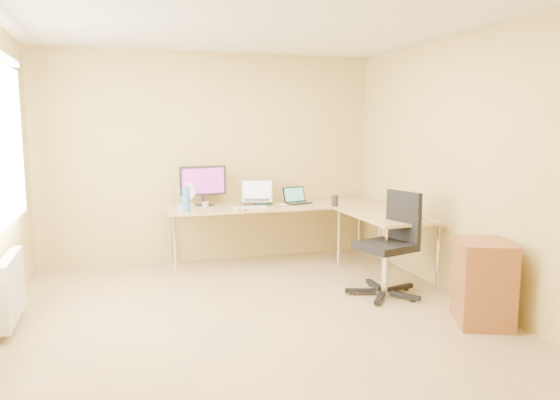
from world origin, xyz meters
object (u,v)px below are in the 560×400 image
object	(u,v)px
desk_return	(385,246)
water_bottle	(186,199)
laptop_return	(410,209)
cabinet	(483,283)
monitor	(203,186)
keyboard	(250,207)
laptop_black	(298,195)
desk_fan	(187,195)
desk_main	(276,234)
mug	(205,205)
laptop_center	(257,191)
office_chair	(385,247)

from	to	relation	value
desk_return	water_bottle	bearing A→B (deg)	159.66
laptop_return	water_bottle	bearing A→B (deg)	70.88
cabinet	monitor	bearing A→B (deg)	149.14
keyboard	laptop_return	size ratio (longest dim) A/B	1.35
laptop_black	desk_fan	bearing A→B (deg)	154.32
laptop_black	water_bottle	bearing A→B (deg)	171.36
cabinet	desk_return	bearing A→B (deg)	118.48
desk_main	keyboard	world-z (taller)	keyboard
desk_main	cabinet	xyz separation A→B (m)	(1.13, -2.51, -0.01)
desk_return	keyboard	xyz separation A→B (m)	(-1.34, 0.85, 0.37)
monitor	mug	size ratio (longest dim) A/B	6.69
water_bottle	desk_fan	world-z (taller)	water_bottle
laptop_center	keyboard	xyz separation A→B (m)	(-0.15, -0.24, -0.16)
desk_return	office_chair	bearing A→B (deg)	-117.56
laptop_return	office_chair	distance (m)	0.58
desk_main	mug	xyz separation A→B (m)	(-0.88, -0.05, 0.41)
keyboard	mug	xyz separation A→B (m)	(-0.52, 0.10, 0.03)
monitor	laptop_center	size ratio (longest dim) A/B	1.53
monitor	laptop_return	bearing A→B (deg)	-45.47
mug	desk_fan	world-z (taller)	desk_fan
desk_main	laptop_center	bearing A→B (deg)	157.74
cabinet	desk_main	bearing A→B (deg)	136.94
mug	cabinet	size ratio (longest dim) A/B	0.12
laptop_center	office_chair	distance (m)	1.93
laptop_center	desk_main	bearing A→B (deg)	-7.09
desk_main	mug	size ratio (longest dim) A/B	30.83
laptop_center	desk_fan	world-z (taller)	laptop_center
office_chair	cabinet	distance (m)	1.05
laptop_black	laptop_return	size ratio (longest dim) A/B	1.09
mug	office_chair	world-z (taller)	office_chair
desk_main	water_bottle	xyz separation A→B (m)	(-1.13, -0.22, 0.51)
laptop_center	office_chair	size ratio (longest dim) A/B	0.35
office_chair	keyboard	bearing A→B (deg)	110.14
water_bottle	desk_fan	size ratio (longest dim) A/B	1.07
mug	laptop_return	distance (m)	2.35
desk_return	laptop_return	bearing A→B (deg)	-71.16
mug	laptop_return	bearing A→B (deg)	-32.92
monitor	laptop_center	bearing A→B (deg)	-17.10
monitor	keyboard	xyz separation A→B (m)	(0.50, -0.35, -0.24)
laptop_black	cabinet	world-z (taller)	laptop_black
water_bottle	laptop_return	world-z (taller)	water_bottle
keyboard	mug	world-z (taller)	mug
laptop_black	office_chair	xyz separation A→B (m)	(0.38, -1.62, -0.33)
monitor	laptop_return	distance (m)	2.49
monitor	cabinet	xyz separation A→B (m)	(1.99, -2.71, -0.62)
desk_return	mug	xyz separation A→B (m)	(-1.86, 0.95, 0.41)
laptop_black	water_bottle	size ratio (longest dim) A/B	1.13
desk_fan	office_chair	bearing A→B (deg)	-23.42
office_chair	laptop_return	bearing A→B (deg)	14.84
monitor	cabinet	distance (m)	3.42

